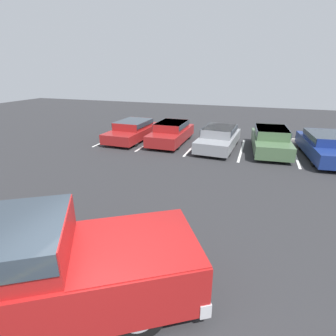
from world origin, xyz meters
name	(u,v)px	position (x,y,z in m)	size (l,w,h in m)	color
ground_plane	(110,334)	(0.00, 0.00, 0.00)	(60.00, 60.00, 0.00)	#2D2D30
stall_stripe_a	(112,138)	(-6.80, 11.72, 0.00)	(0.12, 4.44, 0.01)	white
stall_stripe_b	(151,141)	(-4.12, 11.72, 0.00)	(0.12, 4.44, 0.01)	white
stall_stripe_c	(194,145)	(-1.43, 11.72, 0.00)	(0.12, 4.44, 0.01)	white
stall_stripe_d	(242,150)	(1.25, 11.72, 0.00)	(0.12, 4.44, 0.01)	white
stall_stripe_e	(295,155)	(3.94, 11.72, 0.00)	(0.12, 4.44, 0.01)	white
pickup_truck	(27,273)	(-1.46, -0.08, 0.93)	(6.05, 4.79, 1.89)	#A51919
parked_sedan_a	(133,129)	(-5.35, 11.86, 0.63)	(1.93, 4.60, 1.17)	maroon
parked_sedan_b	(171,132)	(-2.87, 11.90, 0.65)	(1.76, 4.22, 1.23)	maroon
parked_sedan_c	(219,137)	(-0.02, 11.63, 0.63)	(2.01, 4.35, 1.18)	gray
parked_sedan_d	(271,139)	(2.66, 11.88, 0.67)	(2.08, 4.45, 1.27)	#4C6B47
parked_sedan_e	(326,145)	(5.21, 11.62, 0.65)	(2.27, 4.92, 1.21)	navy
wheel_stop_curb	(285,139)	(3.66, 14.67, 0.07)	(1.77, 0.20, 0.14)	#B7B2A8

